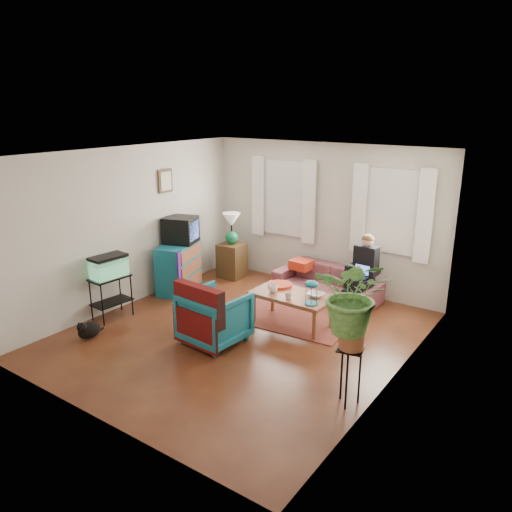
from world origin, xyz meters
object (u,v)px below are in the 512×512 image
Objects in this scene: side_table at (232,260)px; armchair at (215,314)px; coffee_table at (292,309)px; sofa at (327,277)px; plant_stand at (349,376)px; dresser at (179,267)px; aquarium_stand at (112,298)px.

side_table is 0.81× the size of armchair.
coffee_table is (2.09, -1.23, -0.08)m from side_table.
coffee_table is at bearing -81.84° from sofa.
side_table is at bearing 144.08° from plant_stand.
armchair is at bearing -57.44° from side_table.
dresser is (-0.34, -1.11, 0.10)m from side_table.
sofa is 2.75× the size of aquarium_stand.
armchair reaches higher than sofa.
plant_stand reaches higher than aquarium_stand.
coffee_table is (2.43, -0.12, -0.18)m from dresser.
dresser is 1.39× the size of plant_stand.
coffee_table is at bearing 34.47° from aquarium_stand.
sofa is 1.34m from coffee_table.
aquarium_stand is (-0.35, -2.62, 0.01)m from side_table.
plant_stand is (4.02, -1.55, -0.09)m from dresser.
armchair reaches higher than aquarium_stand.
sofa is 2.80× the size of side_table.
dresser is 2.44m from coffee_table.
aquarium_stand is at bearing 13.54° from armchair.
armchair is at bearing -97.99° from sofa.
armchair reaches higher than side_table.
dresser is 1.51m from aquarium_stand.
side_table is 0.55× the size of coffee_table.
side_table is 0.69× the size of dresser.
aquarium_stand is at bearing -149.06° from coffee_table.
sofa is 2.26× the size of armchair.
armchair reaches higher than coffee_table.
armchair is 1.18× the size of plant_stand.
armchair is 2.23m from plant_stand.
coffee_table is (2.44, 1.39, -0.09)m from aquarium_stand.
plant_stand is (2.20, -0.34, -0.06)m from armchair.
coffee_table is 1.74× the size of plant_stand.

